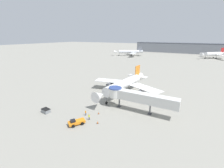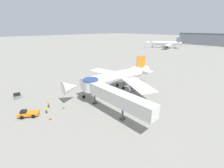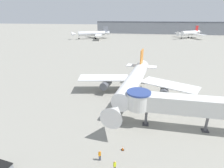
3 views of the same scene
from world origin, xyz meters
name	(u,v)px [view 3 (image 3 of 3)]	position (x,y,z in m)	size (l,w,h in m)	color
ground_plane	(143,100)	(0.00, 0.00, 0.00)	(800.00, 800.00, 0.00)	gray
main_airplane	(133,82)	(-2.42, 0.86, 4.06)	(29.19, 30.72, 9.59)	white
jet_bridge	(182,104)	(6.33, -9.86, 4.63)	(21.15, 4.09, 6.31)	silver
traffic_cone_starboard_wing	(182,100)	(8.67, 0.80, 0.39)	(0.50, 0.50, 0.81)	black
traffic_cone_near_nose	(123,148)	(-2.41, -17.05, 0.32)	(0.41, 0.41, 0.68)	black
ground_crew_marshaller	(115,165)	(-2.90, -20.95, 0.97)	(0.36, 0.37, 1.69)	#1E2338
ground_crew_wing_walker	(100,155)	(-5.18, -19.55, 0.94)	(0.36, 0.33, 1.63)	#1E2338
background_jet_gray_tail	(93,33)	(-46.08, 112.37, 4.46)	(30.96, 32.40, 10.15)	silver
background_jet_red_tail	(189,33)	(36.19, 131.25, 4.60)	(24.55, 24.53, 10.47)	white
terminal_building	(164,28)	(17.64, 175.00, 6.50)	(148.26, 19.83, 12.99)	gray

